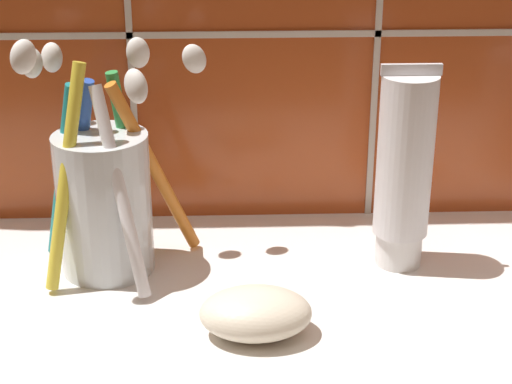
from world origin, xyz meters
TOP-DOWN VIEW (x-y plane):
  - sink_counter at (0.00, 0.00)cm, footprint 76.40×29.01cm
  - toothbrush_cup at (-18.69, 5.19)cm, footprint 13.86×10.82cm
  - toothpaste_tube at (2.77, 5.16)cm, footprint 4.21×4.01cm
  - soap_bar at (-8.18, -4.21)cm, footprint 7.21×5.16cm

SIDE VIEW (x-z plane):
  - sink_counter at x=0.00cm, z-range 0.00..2.00cm
  - soap_bar at x=-8.18cm, z-range 2.00..5.10cm
  - toothbrush_cup at x=-18.69cm, z-range -1.12..17.07cm
  - toothpaste_tube at x=2.77cm, z-range 1.95..17.17cm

